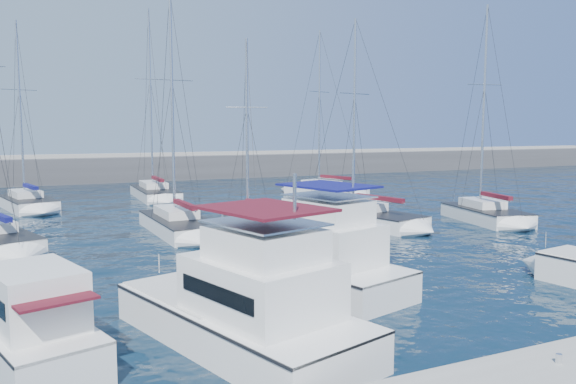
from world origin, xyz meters
name	(u,v)px	position (x,y,z in m)	size (l,w,h in m)	color
ground	(339,280)	(0.00, 0.00, 0.00)	(220.00, 220.00, 0.00)	black
breakwater	(133,172)	(0.00, 52.00, 1.05)	(160.00, 6.00, 4.45)	#424244
dock	(558,375)	(0.00, -11.00, 0.30)	(40.00, 2.20, 0.60)	gray
dock_cleat_centre	(559,359)	(0.00, -11.00, 0.72)	(0.16, 0.16, 0.25)	silver
motor_yacht_port_outer	(31,330)	(-12.02, -3.93, 0.94)	(4.08, 6.73, 3.20)	silver
motor_yacht_port_inner	(247,310)	(-6.19, -5.29, 1.13)	(6.02, 9.64, 4.69)	silver
motor_yacht_stbd_inner	(312,260)	(-1.51, -0.42, 1.13)	(5.80, 9.90, 4.69)	silver
sailboat_mid_b	(178,224)	(-3.54, 13.93, 0.52)	(3.40, 8.89, 15.21)	silver
sailboat_mid_c	(249,224)	(0.53, 12.24, 0.51)	(4.41, 7.17, 12.39)	silver
sailboat_mid_d	(362,217)	(8.55, 11.72, 0.51)	(5.23, 9.55, 14.13)	silver
sailboat_mid_e	(485,214)	(17.03, 9.11, 0.54)	(4.39, 7.58, 15.27)	silver
sailboat_back_a	(27,203)	(-12.17, 29.23, 0.53)	(4.76, 8.49, 15.38)	silver
sailboat_back_b	(155,193)	(-1.31, 32.22, 0.54)	(3.27, 9.42, 17.86)	silver
sailboat_back_c	(325,191)	(13.83, 26.72, 0.54)	(5.63, 8.92, 16.06)	silver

